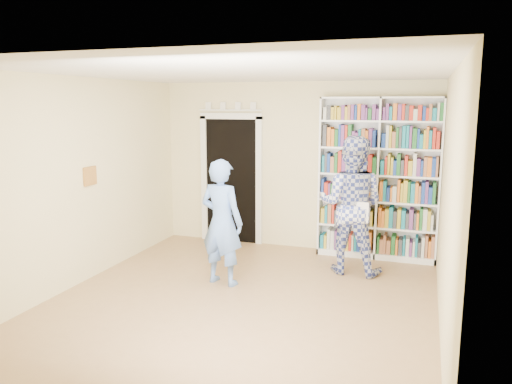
# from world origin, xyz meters

# --- Properties ---
(floor) EXTENTS (5.00, 5.00, 0.00)m
(floor) POSITION_xyz_m (0.00, 0.00, 0.00)
(floor) COLOR #987049
(floor) RESTS_ON ground
(ceiling) EXTENTS (5.00, 5.00, 0.00)m
(ceiling) POSITION_xyz_m (0.00, 0.00, 2.70)
(ceiling) COLOR white
(ceiling) RESTS_ON wall_back
(wall_back) EXTENTS (4.50, 0.00, 4.50)m
(wall_back) POSITION_xyz_m (0.00, 2.50, 1.35)
(wall_back) COLOR beige
(wall_back) RESTS_ON floor
(wall_left) EXTENTS (0.00, 5.00, 5.00)m
(wall_left) POSITION_xyz_m (-2.25, 0.00, 1.35)
(wall_left) COLOR beige
(wall_left) RESTS_ON floor
(wall_right) EXTENTS (0.00, 5.00, 5.00)m
(wall_right) POSITION_xyz_m (2.25, 0.00, 1.35)
(wall_right) COLOR beige
(wall_right) RESTS_ON floor
(bookshelf) EXTENTS (1.79, 0.33, 2.46)m
(bookshelf) POSITION_xyz_m (1.35, 2.34, 1.24)
(bookshelf) COLOR white
(bookshelf) RESTS_ON floor
(doorway) EXTENTS (1.10, 0.08, 2.43)m
(doorway) POSITION_xyz_m (-1.10, 2.48, 1.18)
(doorway) COLOR black
(doorway) RESTS_ON floor
(wall_art) EXTENTS (0.03, 0.25, 0.25)m
(wall_art) POSITION_xyz_m (-2.23, 0.20, 1.40)
(wall_art) COLOR brown
(wall_art) RESTS_ON wall_left
(man_blue) EXTENTS (0.67, 0.50, 1.66)m
(man_blue) POSITION_xyz_m (-0.46, 0.51, 0.83)
(man_blue) COLOR #628BD9
(man_blue) RESTS_ON floor
(man_plaid) EXTENTS (0.99, 0.80, 1.93)m
(man_plaid) POSITION_xyz_m (1.07, 1.53, 0.96)
(man_plaid) COLOR #2F3D92
(man_plaid) RESTS_ON floor
(paper_sheet) EXTENTS (0.19, 0.01, 0.27)m
(paper_sheet) POSITION_xyz_m (1.24, 1.27, 0.93)
(paper_sheet) COLOR white
(paper_sheet) RESTS_ON man_plaid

